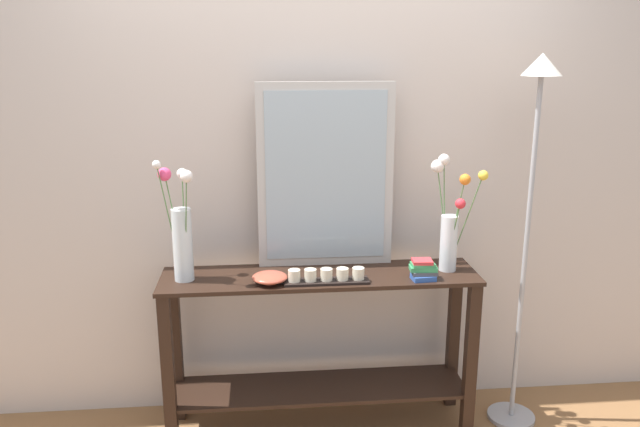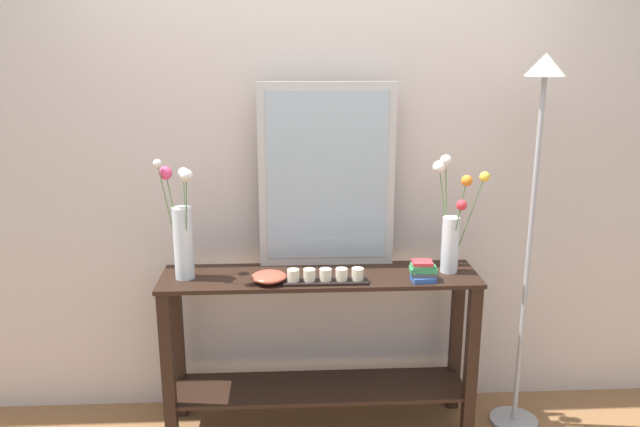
{
  "view_description": "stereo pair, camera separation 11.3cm",
  "coord_description": "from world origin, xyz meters",
  "px_view_note": "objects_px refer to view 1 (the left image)",
  "views": [
    {
      "loc": [
        -0.26,
        -2.79,
        1.86
      ],
      "look_at": [
        0.0,
        0.0,
        1.12
      ],
      "focal_mm": 35.05,
      "sensor_mm": 36.0,
      "label": 1
    },
    {
      "loc": [
        -0.15,
        -2.8,
        1.86
      ],
      "look_at": [
        0.0,
        0.0,
        1.12
      ],
      "focal_mm": 35.05,
      "sensor_mm": 36.0,
      "label": 2
    }
  ],
  "objects_px": {
    "tall_vase_left": "(181,233)",
    "candle_tray": "(326,277)",
    "decorative_bowl": "(270,277)",
    "book_stack": "(423,270)",
    "console_table": "(320,336)",
    "floor_lamp": "(532,184)",
    "vase_right": "(450,223)",
    "mirror_leaning": "(326,176)"
  },
  "relations": [
    {
      "from": "mirror_leaning",
      "to": "tall_vase_left",
      "type": "relative_size",
      "value": 1.57
    },
    {
      "from": "book_stack",
      "to": "decorative_bowl",
      "type": "bearing_deg",
      "value": 178.77
    },
    {
      "from": "candle_tray",
      "to": "vase_right",
      "type": "bearing_deg",
      "value": 10.9
    },
    {
      "from": "candle_tray",
      "to": "floor_lamp",
      "type": "relative_size",
      "value": 0.21
    },
    {
      "from": "vase_right",
      "to": "book_stack",
      "type": "xyz_separation_m",
      "value": [
        -0.15,
        -0.11,
        -0.19
      ]
    },
    {
      "from": "decorative_bowl",
      "to": "floor_lamp",
      "type": "height_order",
      "value": "floor_lamp"
    },
    {
      "from": "console_table",
      "to": "tall_vase_left",
      "type": "xyz_separation_m",
      "value": [
        -0.64,
        -0.01,
        0.55
      ]
    },
    {
      "from": "mirror_leaning",
      "to": "candle_tray",
      "type": "xyz_separation_m",
      "value": [
        -0.02,
        -0.25,
        -0.42
      ]
    },
    {
      "from": "tall_vase_left",
      "to": "candle_tray",
      "type": "distance_m",
      "value": 0.69
    },
    {
      "from": "mirror_leaning",
      "to": "decorative_bowl",
      "type": "bearing_deg",
      "value": -140.05
    },
    {
      "from": "decorative_bowl",
      "to": "console_table",
      "type": "bearing_deg",
      "value": 20.34
    },
    {
      "from": "console_table",
      "to": "mirror_leaning",
      "type": "bearing_deg",
      "value": 74.3
    },
    {
      "from": "console_table",
      "to": "book_stack",
      "type": "relative_size",
      "value": 11.68
    },
    {
      "from": "floor_lamp",
      "to": "tall_vase_left",
      "type": "bearing_deg",
      "value": 179.32
    },
    {
      "from": "console_table",
      "to": "book_stack",
      "type": "height_order",
      "value": "book_stack"
    },
    {
      "from": "mirror_leaning",
      "to": "book_stack",
      "type": "bearing_deg",
      "value": -30.15
    },
    {
      "from": "console_table",
      "to": "floor_lamp",
      "type": "distance_m",
      "value": 1.24
    },
    {
      "from": "vase_right",
      "to": "decorative_bowl",
      "type": "height_order",
      "value": "vase_right"
    },
    {
      "from": "candle_tray",
      "to": "book_stack",
      "type": "distance_m",
      "value": 0.45
    },
    {
      "from": "candle_tray",
      "to": "tall_vase_left",
      "type": "bearing_deg",
      "value": 171.55
    },
    {
      "from": "vase_right",
      "to": "book_stack",
      "type": "bearing_deg",
      "value": -143.09
    },
    {
      "from": "mirror_leaning",
      "to": "decorative_bowl",
      "type": "distance_m",
      "value": 0.56
    },
    {
      "from": "vase_right",
      "to": "console_table",
      "type": "bearing_deg",
      "value": -179.11
    },
    {
      "from": "candle_tray",
      "to": "floor_lamp",
      "type": "bearing_deg",
      "value": 4.58
    },
    {
      "from": "decorative_bowl",
      "to": "floor_lamp",
      "type": "xyz_separation_m",
      "value": [
        1.24,
        0.06,
        0.4
      ]
    },
    {
      "from": "vase_right",
      "to": "decorative_bowl",
      "type": "distance_m",
      "value": 0.9
    },
    {
      "from": "vase_right",
      "to": "floor_lamp",
      "type": "relative_size",
      "value": 0.3
    },
    {
      "from": "vase_right",
      "to": "candle_tray",
      "type": "xyz_separation_m",
      "value": [
        -0.61,
        -0.12,
        -0.21
      ]
    },
    {
      "from": "floor_lamp",
      "to": "vase_right",
      "type": "bearing_deg",
      "value": 174.09
    },
    {
      "from": "tall_vase_left",
      "to": "candle_tray",
      "type": "height_order",
      "value": "tall_vase_left"
    },
    {
      "from": "decorative_bowl",
      "to": "vase_right",
      "type": "bearing_deg",
      "value": 6.52
    },
    {
      "from": "console_table",
      "to": "decorative_bowl",
      "type": "xyz_separation_m",
      "value": [
        -0.24,
        -0.09,
        0.35
      ]
    },
    {
      "from": "candle_tray",
      "to": "floor_lamp",
      "type": "xyz_separation_m",
      "value": [
        0.98,
        0.08,
        0.4
      ]
    },
    {
      "from": "decorative_bowl",
      "to": "book_stack",
      "type": "xyz_separation_m",
      "value": [
        0.71,
        -0.02,
        0.02
      ]
    },
    {
      "from": "mirror_leaning",
      "to": "floor_lamp",
      "type": "xyz_separation_m",
      "value": [
        0.95,
        -0.18,
        -0.02
      ]
    },
    {
      "from": "console_table",
      "to": "tall_vase_left",
      "type": "height_order",
      "value": "tall_vase_left"
    },
    {
      "from": "book_stack",
      "to": "floor_lamp",
      "type": "bearing_deg",
      "value": 8.25
    },
    {
      "from": "mirror_leaning",
      "to": "floor_lamp",
      "type": "height_order",
      "value": "floor_lamp"
    },
    {
      "from": "book_stack",
      "to": "floor_lamp",
      "type": "relative_size",
      "value": 0.07
    },
    {
      "from": "mirror_leaning",
      "to": "vase_right",
      "type": "height_order",
      "value": "mirror_leaning"
    },
    {
      "from": "candle_tray",
      "to": "floor_lamp",
      "type": "height_order",
      "value": "floor_lamp"
    },
    {
      "from": "floor_lamp",
      "to": "decorative_bowl",
      "type": "bearing_deg",
      "value": -177.2
    }
  ]
}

